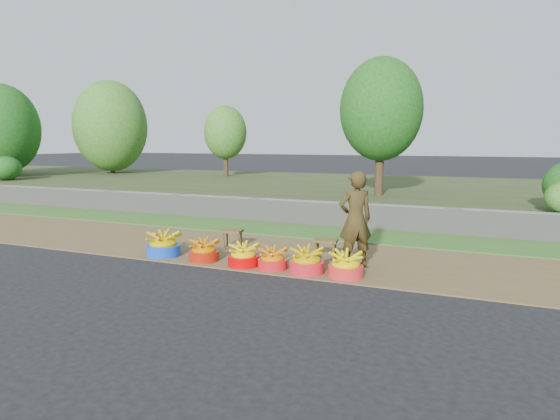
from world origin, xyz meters
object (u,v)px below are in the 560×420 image
at_px(basin_d, 273,260).
at_px(basin_f, 346,266).
at_px(basin_b, 204,252).
at_px(stool_left, 232,233).
at_px(basin_c, 244,256).
at_px(basin_e, 307,262).
at_px(basin_a, 163,246).
at_px(vendor_woman, 355,219).
at_px(stool_right, 326,243).

bearing_deg(basin_d, basin_f, 0.48).
bearing_deg(basin_b, stool_left, 92.02).
bearing_deg(basin_c, basin_e, 0.69).
height_order(basin_f, stool_left, basin_f).
bearing_deg(basin_f, basin_d, -179.52).
bearing_deg(stool_left, basin_d, -40.15).
height_order(basin_a, stool_left, basin_a).
height_order(basin_d, vendor_woman, vendor_woman).
bearing_deg(stool_right, basin_a, -162.91).
xyz_separation_m(basin_a, basin_b, (0.79, -0.02, -0.03)).
relative_size(basin_e, vendor_woman, 0.35).
bearing_deg(stool_right, stool_left, 173.45).
xyz_separation_m(basin_a, stool_right, (2.57, 0.79, 0.10)).
xyz_separation_m(basin_b, stool_left, (-0.04, 1.02, 0.11)).
height_order(basin_d, stool_right, stool_right).
xyz_separation_m(basin_a, basin_c, (1.52, -0.06, -0.03)).
relative_size(basin_a, vendor_woman, 0.38).
relative_size(stool_right, vendor_woman, 0.28).
bearing_deg(basin_e, basin_d, -179.31).
relative_size(basin_c, basin_d, 1.08).
distance_m(basin_b, basin_c, 0.73).
bearing_deg(stool_right, basin_e, -91.98).
relative_size(basin_d, basin_f, 0.89).
xyz_separation_m(basin_c, basin_f, (1.60, 0.02, 0.01)).
relative_size(basin_b, basin_c, 1.00).
distance_m(basin_c, basin_f, 1.60).
bearing_deg(basin_b, vendor_woman, 13.20).
distance_m(basin_e, vendor_woman, 0.99).
relative_size(stool_left, stool_right, 0.95).
bearing_deg(stool_right, basin_d, -123.89).
relative_size(basin_b, basin_f, 0.96).
relative_size(basin_c, basin_f, 0.96).
xyz_separation_m(basin_d, stool_right, (0.56, 0.84, 0.14)).
bearing_deg(basin_c, basin_f, 0.54).
height_order(basin_a, basin_c, basin_a).
height_order(basin_d, basin_f, basin_f).
height_order(basin_e, stool_right, basin_e).
xyz_separation_m(basin_b, basin_e, (1.74, -0.03, 0.01)).
bearing_deg(basin_e, basin_a, 178.97).
height_order(stool_left, stool_right, stool_right).
bearing_deg(basin_c, stool_right, 38.96).
relative_size(basin_b, basin_e, 0.94).
height_order(basin_c, stool_right, basin_c).
bearing_deg(basin_c, vendor_woman, 20.12).
height_order(basin_c, stool_left, basin_c).
relative_size(basin_a, basin_f, 1.12).
relative_size(basin_d, stool_right, 1.08).
height_order(stool_left, vendor_woman, vendor_woman).
bearing_deg(basin_e, basin_b, 179.12).
relative_size(basin_e, stool_right, 1.24).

